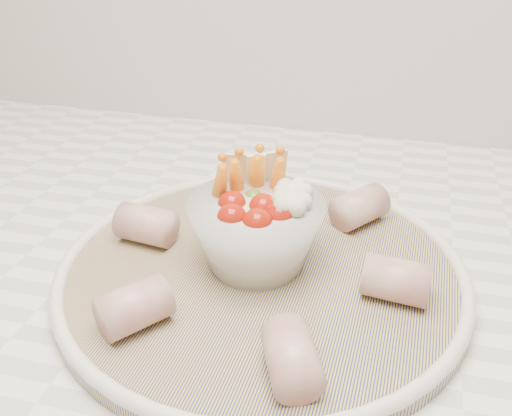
# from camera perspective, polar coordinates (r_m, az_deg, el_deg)

# --- Properties ---
(serving_platter) EXTENTS (0.37, 0.37, 0.02)m
(serving_platter) POSITION_cam_1_polar(r_m,az_deg,el_deg) (0.51, 0.59, -6.30)
(serving_platter) COLOR navy
(serving_platter) RESTS_ON kitchen_counter
(veggie_bowl) EXTENTS (0.12, 0.12, 0.10)m
(veggie_bowl) POSITION_cam_1_polar(r_m,az_deg,el_deg) (0.49, 0.07, -1.97)
(veggie_bowl) COLOR silver
(veggie_bowl) RESTS_ON serving_platter
(cured_meat_rolls) EXTENTS (0.29, 0.30, 0.04)m
(cured_meat_rolls) POSITION_cam_1_polar(r_m,az_deg,el_deg) (0.50, 0.61, -4.25)
(cured_meat_rolls) COLOR #B65753
(cured_meat_rolls) RESTS_ON serving_platter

